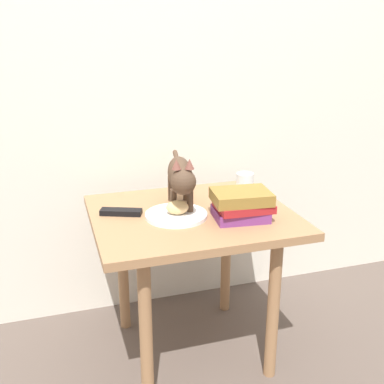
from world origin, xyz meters
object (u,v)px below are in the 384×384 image
object	(u,v)px
side_table	(192,234)
tv_remote	(121,212)
bread_roll	(177,207)
cat	(180,176)
book_stack	(242,205)
plate	(176,215)
candle_jar	(245,184)

from	to	relation	value
side_table	tv_remote	size ratio (longest dim) A/B	4.85
bread_roll	cat	distance (m)	0.12
book_stack	plate	bearing A→B (deg)	158.01
side_table	plate	xyz separation A→B (m)	(-0.07, -0.02, 0.09)
book_stack	candle_jar	size ratio (longest dim) A/B	2.53
bread_roll	cat	bearing A→B (deg)	65.59
bread_roll	side_table	bearing A→B (deg)	25.92
plate	bread_roll	distance (m)	0.03
side_table	tv_remote	xyz separation A→B (m)	(-0.25, 0.06, 0.10)
bread_roll	candle_jar	bearing A→B (deg)	27.67
tv_remote	bread_roll	bearing A→B (deg)	-3.43
side_table	book_stack	bearing A→B (deg)	-36.74
plate	cat	xyz separation A→B (m)	(0.04, 0.07, 0.13)
bread_roll	tv_remote	world-z (taller)	bread_roll
side_table	tv_remote	bearing A→B (deg)	167.11
cat	book_stack	world-z (taller)	cat
side_table	candle_jar	world-z (taller)	candle_jar
candle_jar	tv_remote	size ratio (longest dim) A/B	0.57
bread_roll	book_stack	bearing A→B (deg)	-20.48
tv_remote	cat	bearing A→B (deg)	17.73
bread_roll	cat	world-z (taller)	cat
book_stack	tv_remote	bearing A→B (deg)	157.19
side_table	cat	distance (m)	0.23
cat	candle_jar	bearing A→B (deg)	18.84
book_stack	candle_jar	xyz separation A→B (m)	(0.12, 0.26, -0.02)
bread_roll	candle_jar	world-z (taller)	candle_jar
cat	plate	bearing A→B (deg)	-118.56
candle_jar	book_stack	bearing A→B (deg)	-115.79
side_table	book_stack	xyz separation A→B (m)	(0.15, -0.11, 0.14)
cat	side_table	bearing A→B (deg)	-52.98
book_stack	tv_remote	size ratio (longest dim) A/B	1.43
plate	cat	world-z (taller)	cat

